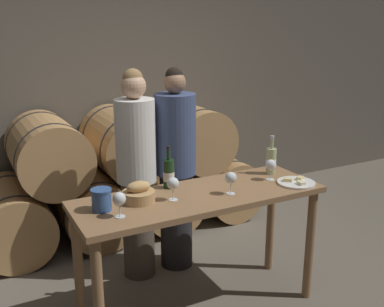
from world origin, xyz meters
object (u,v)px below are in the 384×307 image
object	(u,v)px
wine_bottle_white	(271,161)
bread_basket	(139,194)
cheese_plate	(296,182)
wine_glass_left	(173,184)
wine_bottle_red	(169,174)
person_right	(176,170)
wine_glass_right	(271,165)
tasting_table	(200,212)
person_left	(137,174)
wine_glass_far_left	(119,199)
wine_glass_center	(231,178)
blue_crock	(101,199)

from	to	relation	value
wine_bottle_white	bread_basket	bearing A→B (deg)	-176.55
cheese_plate	wine_glass_left	distance (m)	0.92
wine_bottle_red	bread_basket	size ratio (longest dim) A/B	1.43
person_right	cheese_plate	xyz separation A→B (m)	(0.56, -0.80, 0.05)
wine_glass_right	wine_bottle_white	bearing A→B (deg)	51.72
person_right	wine_bottle_red	world-z (taller)	person_right
tasting_table	wine_bottle_white	bearing A→B (deg)	10.55
person_left	wine_glass_far_left	distance (m)	0.88
wine_glass_far_left	tasting_table	bearing A→B (deg)	10.64
wine_glass_far_left	wine_glass_center	world-z (taller)	same
wine_bottle_red	blue_crock	distance (m)	0.56
person_left	wine_glass_right	bearing A→B (deg)	-39.47
tasting_table	person_left	size ratio (longest dim) A/B	1.02
blue_crock	cheese_plate	world-z (taller)	blue_crock
bread_basket	cheese_plate	xyz separation A→B (m)	(1.11, -0.20, -0.04)
person_left	person_right	xyz separation A→B (m)	(0.34, -0.00, -0.01)
bread_basket	wine_glass_left	distance (m)	0.23
person_left	cheese_plate	bearing A→B (deg)	-41.76
tasting_table	bread_basket	xyz separation A→B (m)	(-0.41, 0.06, 0.19)
person_left	wine_glass_right	size ratio (longest dim) A/B	10.90
person_left	wine_glass_center	size ratio (longest dim) A/B	10.90
tasting_table	wine_glass_left	xyz separation A→B (m)	(-0.21, -0.02, 0.24)
blue_crock	bread_basket	size ratio (longest dim) A/B	0.66
wine_bottle_white	wine_glass_left	world-z (taller)	wine_bottle_white
person_right	bread_basket	bearing A→B (deg)	-132.56
blue_crock	cheese_plate	distance (m)	1.37
person_right	wine_glass_center	world-z (taller)	person_right
person_right	wine_glass_center	size ratio (longest dim) A/B	10.87
wine_bottle_red	blue_crock	size ratio (longest dim) A/B	2.18
wine_glass_far_left	wine_glass_left	distance (m)	0.40
cheese_plate	wine_glass_left	xyz separation A→B (m)	(-0.91, 0.12, 0.10)
wine_glass_far_left	wine_glass_left	xyz separation A→B (m)	(0.39, 0.09, 0.00)
cheese_plate	wine_glass_left	size ratio (longest dim) A/B	1.75
person_left	blue_crock	size ratio (longest dim) A/B	12.16
blue_crock	bread_basket	distance (m)	0.25
tasting_table	wine_glass_left	distance (m)	0.32
person_left	wine_glass_far_left	size ratio (longest dim) A/B	10.90
wine_bottle_red	wine_glass_center	world-z (taller)	wine_bottle_red
blue_crock	wine_glass_far_left	world-z (taller)	wine_glass_far_left
wine_bottle_red	wine_bottle_white	world-z (taller)	wine_bottle_red
person_right	wine_glass_left	xyz separation A→B (m)	(-0.35, -0.68, 0.15)
wine_bottle_white	wine_glass_center	world-z (taller)	wine_bottle_white
wine_glass_center	wine_glass_left	bearing A→B (deg)	168.48
wine_glass_left	wine_glass_right	size ratio (longest dim) A/B	1.00
person_right	wine_bottle_red	xyz separation A→B (m)	(-0.27, -0.46, 0.14)
wine_glass_far_left	wine_glass_center	xyz separation A→B (m)	(0.78, 0.02, 0.00)
bread_basket	person_left	bearing A→B (deg)	70.44
wine_glass_left	wine_glass_right	bearing A→B (deg)	2.08
tasting_table	blue_crock	distance (m)	0.70
person_left	wine_glass_right	distance (m)	1.03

